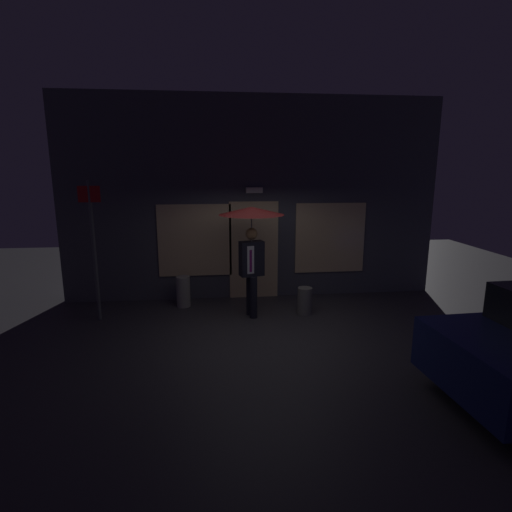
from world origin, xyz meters
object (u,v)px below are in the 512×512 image
Objects in this scene: street_sign_post at (94,244)px; sidewalk_bollard_2 at (305,301)px; sidewalk_bollard at (183,292)px; person_with_umbrella at (252,231)px.

sidewalk_bollard_2 is (4.08, -0.13, -1.24)m from street_sign_post.
sidewalk_bollard is 2.59m from sidewalk_bollard_2.
person_with_umbrella is at bearing -179.50° from sidewalk_bollard_2.
street_sign_post is at bearing 162.71° from person_with_umbrella.
street_sign_post reaches higher than person_with_umbrella.
sidewalk_bollard_2 is at bearing -16.36° from sidewalk_bollard.
street_sign_post is 2.07m from sidewalk_bollard.
person_with_umbrella is 0.81× the size of street_sign_post.
street_sign_post is 4.26m from sidewalk_bollard_2.
street_sign_post is at bearing -159.42° from sidewalk_bollard.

